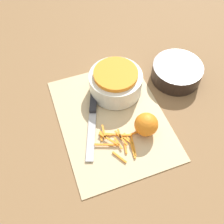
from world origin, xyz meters
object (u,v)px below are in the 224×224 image
bowl_speckled (116,82)px  orange_left (146,124)px  bowl_dark (177,72)px  knife (93,108)px

bowl_speckled → orange_left: size_ratio=2.44×
bowl_dark → knife: (0.03, -0.30, -0.02)m
bowl_dark → orange_left: bearing=-49.0°
bowl_speckled → knife: size_ratio=0.67×
orange_left → bowl_speckled: bearing=-171.1°
bowl_speckled → bowl_dark: bowl_speckled is taller
knife → orange_left: bearing=64.2°
knife → orange_left: (0.13, 0.12, 0.03)m
bowl_dark → orange_left: size_ratio=2.41×
bowl_speckled → bowl_dark: bearing=85.8°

